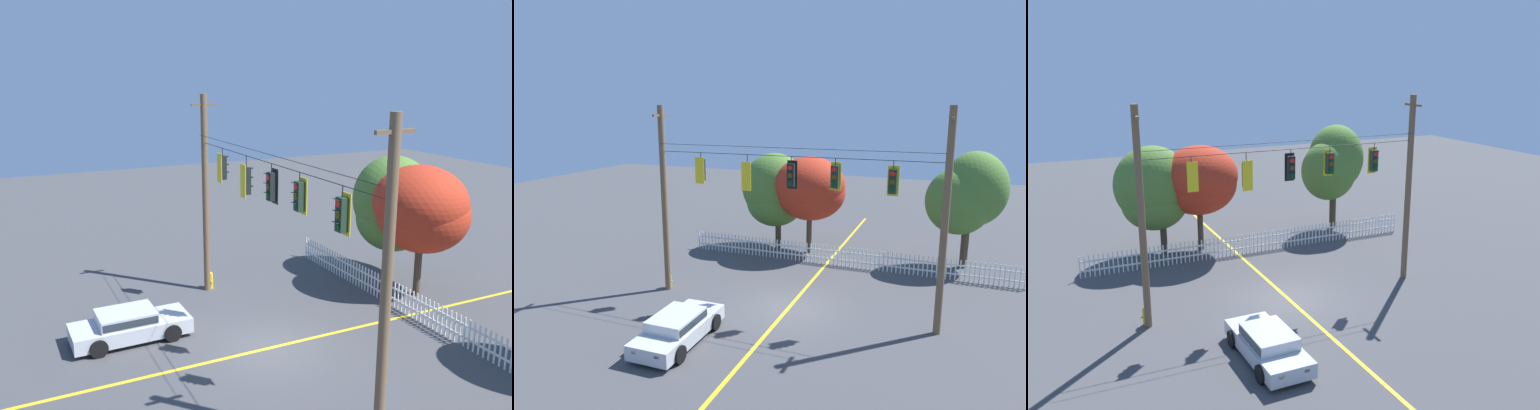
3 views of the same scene
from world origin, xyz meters
The scene contains 14 objects.
ground centered at (0.00, 0.00, 0.00)m, with size 80.00×80.00×0.00m, color #424244.
lane_centerline_stripe centered at (0.00, 0.00, 0.00)m, with size 0.16×36.00×0.01m, color gold.
signal_support_span centered at (0.00, 0.00, 4.42)m, with size 12.50×1.10×8.68m.
traffic_signal_eastbound_side centered at (-4.12, -0.01, 5.87)m, with size 0.43×0.38×1.35m.
traffic_signal_northbound_secondary centered at (-1.88, -0.01, 5.73)m, with size 0.43×0.38×1.53m.
traffic_signal_northbound_primary centered at (0.09, 0.01, 5.88)m, with size 0.43×0.38×1.35m.
traffic_signal_southbound_primary centered at (1.92, 0.01, 5.91)m, with size 0.43×0.38×1.29m.
traffic_signal_westbound_side centered at (4.15, 0.01, 5.86)m, with size 0.43×0.38×1.37m.
white_picket_fence centered at (0.99, 6.32, 0.56)m, with size 18.15×0.06×1.11m.
autumn_maple_near_fence centered at (-3.91, 8.46, 3.44)m, with size 4.07×3.59×5.84m.
autumn_maple_mid centered at (-1.54, 7.99, 3.93)m, with size 4.14×3.98×5.78m.
autumn_oak_far_east centered at (6.98, 8.60, 4.04)m, with size 4.14×3.61×6.34m.
parked_car centered at (-2.81, -4.29, 0.60)m, with size 1.90×4.29×1.15m.
fire_hydrant centered at (-6.19, 0.19, 0.38)m, with size 0.38×0.22×0.78m.
Camera 3 is at (-9.78, -20.78, 10.35)m, focal length 39.76 mm.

